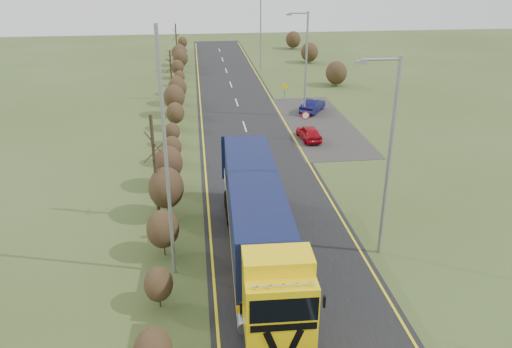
{
  "coord_description": "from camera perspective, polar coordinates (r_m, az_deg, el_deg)",
  "views": [
    {
      "loc": [
        -4.1,
        -21.46,
        13.46
      ],
      "look_at": [
        -0.96,
        4.05,
        2.37
      ],
      "focal_mm": 35.0,
      "sensor_mm": 36.0,
      "label": 1
    }
  ],
  "objects": [
    {
      "name": "hedgerow",
      "position": [
        31.71,
        -9.93,
        1.05
      ],
      "size": [
        2.24,
        102.04,
        6.05
      ],
      "color": "#2F1F14",
      "rests_on": "ground"
    },
    {
      "name": "lane_markings",
      "position": [
        34.17,
        0.45,
        0.2
      ],
      "size": [
        7.52,
        116.0,
        0.01
      ],
      "color": "yellow",
      "rests_on": "road"
    },
    {
      "name": "warning_board",
      "position": [
        51.96,
        3.3,
        9.59
      ],
      "size": [
        0.72,
        0.11,
        1.88
      ],
      "color": "gray",
      "rests_on": "ground"
    },
    {
      "name": "left_pole",
      "position": [
        21.45,
        -10.22,
        1.52
      ],
      "size": [
        0.16,
        0.16,
        11.24
      ],
      "primitive_type": "cylinder",
      "color": "gray",
      "rests_on": "ground"
    },
    {
      "name": "streetlight_near",
      "position": [
        23.58,
        14.79,
        2.52
      ],
      "size": [
        2.06,
        0.19,
        9.74
      ],
      "color": "gray",
      "rests_on": "ground"
    },
    {
      "name": "speed_sign",
      "position": [
        40.09,
        5.66,
        6.16
      ],
      "size": [
        0.66,
        0.1,
        2.4
      ],
      "color": "gray",
      "rests_on": "ground"
    },
    {
      "name": "streetlight_mid",
      "position": [
        45.68,
        5.61,
        12.78
      ],
      "size": [
        1.99,
        0.19,
        9.37
      ],
      "color": "gray",
      "rests_on": "ground"
    },
    {
      "name": "streetlight_far",
      "position": [
        66.84,
        0.41,
        16.53
      ],
      "size": [
        2.11,
        0.2,
        9.98
      ],
      "color": "gray",
      "rests_on": "ground"
    },
    {
      "name": "lorry",
      "position": [
        23.16,
        0.15,
        -5.34
      ],
      "size": [
        2.89,
        14.89,
        4.13
      ],
      "rotation": [
        0.0,
        0.0,
        -0.03
      ],
      "color": "black",
      "rests_on": "ground"
    },
    {
      "name": "ground",
      "position": [
        25.66,
        3.27,
        -8.34
      ],
      "size": [
        160.0,
        160.0,
        0.0
      ],
      "primitive_type": "plane",
      "color": "#3B4A1F",
      "rests_on": "ground"
    },
    {
      "name": "layby",
      "position": [
        44.85,
        7.03,
        5.72
      ],
      "size": [
        6.0,
        18.0,
        0.02
      ],
      "primitive_type": "cube",
      "color": "#2F2C29",
      "rests_on": "ground"
    },
    {
      "name": "car_red_hatchback",
      "position": [
        40.52,
        6.07,
        4.69
      ],
      "size": [
        1.68,
        3.57,
        1.18
      ],
      "primitive_type": "imported",
      "rotation": [
        0.0,
        0.0,
        3.23
      ],
      "color": "#A50815",
      "rests_on": "ground"
    },
    {
      "name": "car_blue_sedan",
      "position": [
        48.23,
        6.49,
        7.78
      ],
      "size": [
        3.21,
        4.01,
        1.28
      ],
      "primitive_type": "imported",
      "rotation": [
        0.0,
        0.0,
        2.58
      ],
      "color": "#0A0B3C",
      "rests_on": "ground"
    },
    {
      "name": "road",
      "position": [
        34.46,
        0.38,
        0.37
      ],
      "size": [
        8.0,
        120.0,
        0.02
      ],
      "primitive_type": "cube",
      "color": "black",
      "rests_on": "ground"
    }
  ]
}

